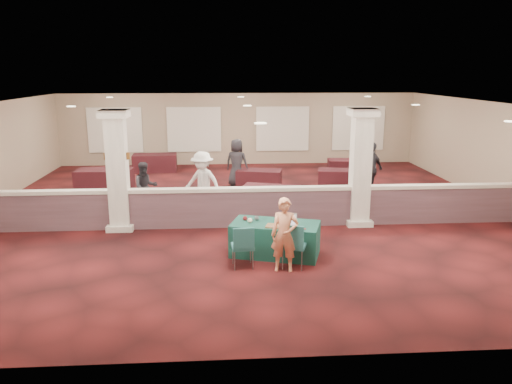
{
  "coord_description": "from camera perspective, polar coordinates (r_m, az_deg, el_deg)",
  "views": [
    {
      "loc": [
        -0.73,
        -14.6,
        4.16
      ],
      "look_at": [
        0.12,
        -2.0,
        1.09
      ],
      "focal_mm": 35.0,
      "sensor_mm": 36.0,
      "label": 1
    }
  ],
  "objects": [
    {
      "name": "far_table_front_right",
      "position": [
        18.52,
        9.61,
        1.53
      ],
      "size": [
        1.74,
        1.11,
        0.66
      ],
      "primitive_type": "cube",
      "rotation": [
        0.0,
        0.0,
        -0.2
      ],
      "color": "black",
      "rests_on": "ground"
    },
    {
      "name": "attendee_c",
      "position": [
        17.14,
        12.9,
        2.49
      ],
      "size": [
        1.22,
        1.01,
        1.88
      ],
      "primitive_type": "imported",
      "rotation": [
        0.0,
        0.0,
        0.53
      ],
      "color": "black",
      "rests_on": "ground"
    },
    {
      "name": "far_table_back_right",
      "position": [
        20.58,
        10.55,
        2.73
      ],
      "size": [
        1.75,
        1.01,
        0.68
      ],
      "primitive_type": "cube",
      "rotation": [
        0.0,
        0.0,
        -0.11
      ],
      "color": "black",
      "rests_on": "ground"
    },
    {
      "name": "laptop_screen",
      "position": [
        11.45,
        3.84,
        -2.94
      ],
      "size": [
        0.33,
        0.11,
        0.23
      ],
      "primitive_type": "cube",
      "rotation": [
        0.0,
        0.0,
        -0.29
      ],
      "color": "silver",
      "rests_on": "near_table"
    },
    {
      "name": "attendee_b",
      "position": [
        14.97,
        -6.12,
        1.11
      ],
      "size": [
        1.3,
        1.02,
        1.85
      ],
      "primitive_type": "imported",
      "rotation": [
        0.0,
        0.0,
        -0.47
      ],
      "color": "beige",
      "rests_on": "ground"
    },
    {
      "name": "yarn_grey",
      "position": [
        11.67,
        0.07,
        -3.0
      ],
      "size": [
        0.11,
        0.11,
        0.11
      ],
      "primitive_type": "sphere",
      "color": "#434347",
      "rests_on": "near_table"
    },
    {
      "name": "far_table_front_left",
      "position": [
        18.49,
        -16.92,
        1.3
      ],
      "size": [
        1.98,
        1.07,
        0.78
      ],
      "primitive_type": "cube",
      "rotation": [
        0.0,
        0.0,
        -0.05
      ],
      "color": "black",
      "rests_on": "ground"
    },
    {
      "name": "conf_chair_main",
      "position": [
        10.75,
        4.29,
        -5.76
      ],
      "size": [
        0.63,
        0.63,
        1.0
      ],
      "rotation": [
        0.0,
        0.0,
        -0.31
      ],
      "color": "#215C62",
      "rests_on": "ground"
    },
    {
      "name": "near_table",
      "position": [
        11.59,
        2.21,
        -5.38
      ],
      "size": [
        2.19,
        1.53,
        0.76
      ],
      "primitive_type": "cube",
      "rotation": [
        0.0,
        0.0,
        -0.29
      ],
      "color": "#103B37",
      "rests_on": "ground"
    },
    {
      "name": "far_table_back_center",
      "position": [
        18.26,
        0.36,
        1.54
      ],
      "size": [
        1.74,
        1.14,
        0.65
      ],
      "primitive_type": "cube",
      "rotation": [
        0.0,
        0.0,
        -0.22
      ],
      "color": "black",
      "rests_on": "ground"
    },
    {
      "name": "ground",
      "position": [
        15.2,
        -0.95,
        -2.22
      ],
      "size": [
        16.0,
        16.0,
        0.0
      ],
      "primitive_type": "plane",
      "color": "#4E1314",
      "rests_on": "ground"
    },
    {
      "name": "far_table_front_center",
      "position": [
        15.45,
        1.73,
        -0.62
      ],
      "size": [
        1.9,
        1.32,
        0.7
      ],
      "primitive_type": "cube",
      "rotation": [
        0.0,
        0.0,
        -0.28
      ],
      "color": "black",
      "rests_on": "ground"
    },
    {
      "name": "laptop_base",
      "position": [
        11.37,
        3.74,
        -3.71
      ],
      "size": [
        0.4,
        0.33,
        0.02
      ],
      "primitive_type": "cube",
      "rotation": [
        0.0,
        0.0,
        -0.29
      ],
      "color": "silver",
      "rests_on": "near_table"
    },
    {
      "name": "partition_wall",
      "position": [
        13.61,
        -0.64,
        -1.65
      ],
      "size": [
        15.6,
        0.28,
        1.1
      ],
      "color": "#4E353C",
      "rests_on": "ground"
    },
    {
      "name": "wall_right",
      "position": [
        17.21,
        26.75,
        3.64
      ],
      "size": [
        0.04,
        16.0,
        3.2
      ],
      "primitive_type": "cube",
      "color": "gray",
      "rests_on": "ground"
    },
    {
      "name": "ceiling",
      "position": [
        14.65,
        -1.0,
        9.9
      ],
      "size": [
        16.0,
        16.0,
        0.02
      ],
      "primitive_type": "cube",
      "color": "silver",
      "rests_on": "wall_back"
    },
    {
      "name": "attendee_d",
      "position": [
        18.41,
        -2.21,
        3.37
      ],
      "size": [
        0.98,
        0.76,
        1.75
      ],
      "primitive_type": "imported",
      "rotation": [
        0.0,
        0.0,
        2.75
      ],
      "color": "black",
      "rests_on": "ground"
    },
    {
      "name": "yarn_cream",
      "position": [
        11.47,
        -0.69,
        -3.27
      ],
      "size": [
        0.11,
        0.11,
        0.11
      ],
      "primitive_type": "sphere",
      "color": "#EDE5C3",
      "rests_on": "near_table"
    },
    {
      "name": "conf_chair_side",
      "position": [
        10.74,
        -1.49,
        -5.92
      ],
      "size": [
        0.51,
        0.51,
        0.95
      ],
      "rotation": [
        0.0,
        0.0,
        0.07
      ],
      "color": "#215C62",
      "rests_on": "ground"
    },
    {
      "name": "column_left",
      "position": [
        13.63,
        -15.52,
        2.49
      ],
      "size": [
        0.72,
        0.72,
        3.2
      ],
      "color": "beige",
      "rests_on": "ground"
    },
    {
      "name": "knitting",
      "position": [
        11.21,
        2.24,
        -3.91
      ],
      "size": [
        0.49,
        0.42,
        0.03
      ],
      "primitive_type": "cube",
      "rotation": [
        0.0,
        0.0,
        -0.29
      ],
      "color": "#AB5D1B",
      "rests_on": "near_table"
    },
    {
      "name": "sconce_left",
      "position": [
        13.63,
        -16.77,
        3.95
      ],
      "size": [
        0.12,
        0.12,
        0.18
      ],
      "color": "brown",
      "rests_on": "column_left"
    },
    {
      "name": "far_table_back_left",
      "position": [
        21.63,
        -11.48,
        3.3
      ],
      "size": [
        1.85,
        0.98,
        0.74
      ],
      "primitive_type": "cube",
      "rotation": [
        0.0,
        0.0,
        0.04
      ],
      "color": "black",
      "rests_on": "ground"
    },
    {
      "name": "sconce_right",
      "position": [
        13.51,
        -14.45,
        4.03
      ],
      "size": [
        0.12,
        0.12,
        0.18
      ],
      "color": "brown",
      "rests_on": "column_left"
    },
    {
      "name": "column_right",
      "position": [
        13.86,
        11.85,
        2.87
      ],
      "size": [
        0.72,
        0.72,
        3.2
      ],
      "color": "beige",
      "rests_on": "ground"
    },
    {
      "name": "screen_glow",
      "position": [
        11.44,
        3.84,
        -3.03
      ],
      "size": [
        0.3,
        0.09,
        0.2
      ],
      "primitive_type": "cube",
      "rotation": [
        0.0,
        0.0,
        -0.29
      ],
      "color": "#B0BAD4",
      "rests_on": "near_table"
    },
    {
      "name": "scissors",
      "position": [
        11.09,
        5.4,
        -4.21
      ],
      "size": [
        0.13,
        0.07,
        0.01
      ],
      "primitive_type": "cube",
      "rotation": [
        0.0,
        0.0,
        -0.29
      ],
      "color": "red",
      "rests_on": "near_table"
    },
    {
      "name": "yarn_red",
      "position": [
        11.66,
        -1.26,
        -3.02
      ],
      "size": [
        0.1,
        0.1,
        0.1
      ],
      "primitive_type": "sphere",
      "color": "maroon",
      "rests_on": "near_table"
    },
    {
      "name": "wall_front",
      "position": [
        7.12,
        2.32,
        -7.44
      ],
      "size": [
        16.0,
        0.04,
        3.2
      ],
      "primitive_type": "cube",
      "color": "gray",
      "rests_on": "ground"
    },
    {
      "name": "wall_back",
      "position": [
        22.76,
        -2.01,
        7.2
      ],
      "size": [
        16.0,
        0.04,
        3.2
      ],
      "primitive_type": "cube",
      "color": "gray",
      "rests_on": "ground"
    },
    {
      "name": "woman",
      "position": [
        10.58,
        3.29,
        -4.91
      ],
      "size": [
        0.63,
        0.48,
        1.6
      ],
      "primitive_type": "imported",
      "rotation": [
        0.0,
        0.0,
        -0.18
      ],
      "color": "#E29562",
      "rests_on": "ground"
    },
    {
      "name": "attendee_a",
      "position": [
        15.37,
        -12.52,
        0.55
      ],
      "size": [
        0.83,
        0.64,
        1.52
      ],
      "primitive_type": "imported",
      "rotation": [
        0.0,
        0.0,
        0.36
      ],
      "color": "black",
      "rests_on": "ground"
    }
  ]
}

